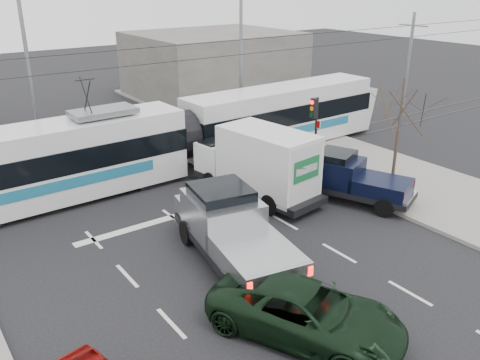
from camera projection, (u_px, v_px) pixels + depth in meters
ground at (303, 268)px, 17.01m from camera, size 120.00×120.00×0.00m
sidewalk_right at (459, 202)px, 21.85m from camera, size 6.00×60.00×0.15m
rails at (163, 178)px, 24.54m from camera, size 60.00×1.60×0.03m
building_right at (214, 64)px, 40.65m from camera, size 12.00×10.00×5.00m
bare_tree at (401, 110)px, 21.58m from camera, size 2.40×2.40×5.00m
traffic_signal at (315, 118)px, 24.38m from camera, size 0.44×0.44×3.60m
street_lamp_near at (238, 49)px, 29.60m from camera, size 2.38×0.25×9.00m
street_lamp_far at (24, 63)px, 24.89m from camera, size 2.38×0.25×9.00m
catenary at (159, 99)px, 23.09m from camera, size 60.00×0.20×7.00m
tram at (181, 136)px, 24.82m from camera, size 25.01×3.15×5.09m
silver_pickup at (231, 228)px, 17.16m from camera, size 3.37×6.81×2.37m
box_truck at (258, 164)px, 21.98m from camera, size 2.96×6.49×3.13m
navy_pickup at (349, 178)px, 21.87m from camera, size 3.54×5.25×2.08m
green_car at (306, 312)px, 13.59m from camera, size 4.45×5.87×1.48m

